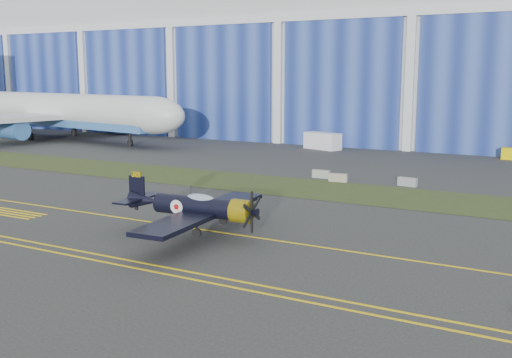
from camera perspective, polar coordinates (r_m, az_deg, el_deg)
The scene contains 14 objects.
ground at distance 48.72m, azimuth -0.86°, elevation -3.68°, with size 260.00×260.00×0.00m, color #393939.
grass_median at distance 61.01m, azimuth 5.66°, elevation -0.94°, with size 260.00×10.00×0.02m, color #475128.
hangar at distance 115.40m, azimuth 17.39°, elevation 11.19°, with size 220.00×45.70×30.00m.
taxiway_centreline at distance 44.58m, azimuth -4.05°, elevation -4.98°, with size 200.00×0.20×0.02m, color yellow.
edge_line_near at distance 37.29m, azimuth -12.06°, elevation -8.17°, with size 80.00×0.20×0.02m, color yellow.
edge_line_far at distance 38.01m, azimuth -11.07°, elevation -7.79°, with size 80.00×0.20×0.02m, color yellow.
hold_short_ladder at distance 54.22m, azimuth -22.14°, elevation -3.01°, with size 6.00×2.40×0.02m, color yellow, non-canonical shape.
warbird at distance 42.88m, azimuth -5.81°, elevation -2.60°, with size 12.73×15.01×4.24m.
jetliner at distance 113.53m, azimuth -18.21°, elevation 9.50°, with size 75.03×66.67×23.28m.
shipping_container at distance 93.97m, azimuth 6.35°, elevation 3.62°, with size 5.91×2.36×2.56m, color white.
tug at distance 89.19m, azimuth 23.22°, elevation 2.22°, with size 2.67×1.67×1.56m, color #EBDA00.
barrier_a at distance 67.60m, azimuth 6.23°, elevation 0.48°, with size 2.00×0.60×0.90m, color #929C8B.
barrier_b at distance 65.35m, azimuth 7.84°, elevation 0.12°, with size 2.00×0.60×0.90m, color #9F9C82.
barrier_c at distance 64.24m, azimuth 14.23°, elevation -0.26°, with size 2.00×0.60×0.90m, color gray.
Camera 1 is at (23.44, -41.16, 11.42)m, focal length 42.00 mm.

